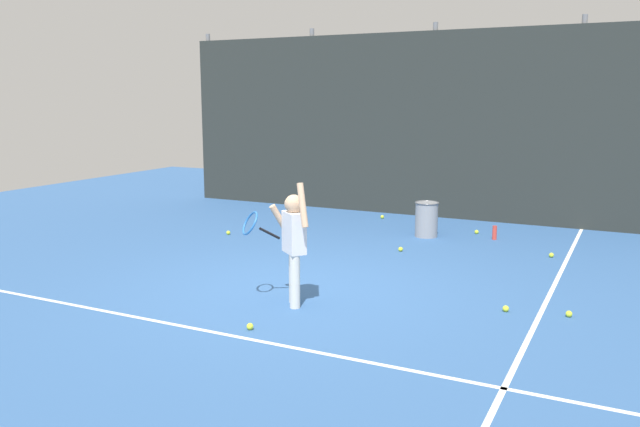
{
  "coord_description": "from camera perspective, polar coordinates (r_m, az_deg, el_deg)",
  "views": [
    {
      "loc": [
        3.49,
        -6.44,
        2.22
      ],
      "look_at": [
        0.13,
        0.32,
        0.85
      ],
      "focal_mm": 36.33,
      "sensor_mm": 36.0,
      "label": 1
    }
  ],
  "objects": [
    {
      "name": "ball_hopper",
      "position": [
        10.49,
        9.36,
        -0.47
      ],
      "size": [
        0.38,
        0.38,
        0.56
      ],
      "color": "gray",
      "rests_on": "ground"
    },
    {
      "name": "ground_plane",
      "position": [
        7.66,
        -1.95,
        -6.57
      ],
      "size": [
        20.0,
        20.0,
        0.0
      ],
      "primitive_type": "plane",
      "color": "#335B93"
    },
    {
      "name": "tennis_ball_0",
      "position": [
        10.64,
        -8.08,
        -1.68
      ],
      "size": [
        0.07,
        0.07,
        0.07
      ],
      "primitive_type": "sphere",
      "color": "#CCE033",
      "rests_on": "ground"
    },
    {
      "name": "water_bottle",
      "position": [
        10.53,
        15.13,
        -1.64
      ],
      "size": [
        0.07,
        0.07,
        0.22
      ],
      "primitive_type": "cylinder",
      "color": "#D83F33",
      "rests_on": "ground"
    },
    {
      "name": "tennis_ball_2",
      "position": [
        10.9,
        13.63,
        -1.59
      ],
      "size": [
        0.07,
        0.07,
        0.07
      ],
      "primitive_type": "sphere",
      "color": "#CCE033",
      "rests_on": "ground"
    },
    {
      "name": "tennis_ball_7",
      "position": [
        9.48,
        7.11,
        -3.14
      ],
      "size": [
        0.07,
        0.07,
        0.07
      ],
      "primitive_type": "sphere",
      "color": "#CCE033",
      "rests_on": "ground"
    },
    {
      "name": "court_line_sideline",
      "position": [
        7.81,
        19.54,
        -6.83
      ],
      "size": [
        0.05,
        9.0,
        0.0
      ],
      "primitive_type": "cube",
      "color": "white",
      "rests_on": "ground"
    },
    {
      "name": "fence_post_3",
      "position": [
        11.74,
        21.74,
        7.34
      ],
      "size": [
        0.09,
        0.09,
        3.53
      ],
      "primitive_type": "cylinder",
      "color": "slate",
      "rests_on": "ground"
    },
    {
      "name": "court_line_baseline",
      "position": [
        6.34,
        -9.13,
        -10.32
      ],
      "size": [
        9.0,
        0.05,
        0.0
      ],
      "primitive_type": "cube",
      "color": "white",
      "rests_on": "ground"
    },
    {
      "name": "tennis_ball_5",
      "position": [
        9.62,
        19.71,
        -3.47
      ],
      "size": [
        0.07,
        0.07,
        0.07
      ],
      "primitive_type": "sphere",
      "color": "#CCE033",
      "rests_on": "ground"
    },
    {
      "name": "fence_post_2",
      "position": [
        12.21,
        9.89,
        8.0
      ],
      "size": [
        0.09,
        0.09,
        3.53
      ],
      "primitive_type": "cylinder",
      "color": "slate",
      "rests_on": "ground"
    },
    {
      "name": "tennis_ball_3",
      "position": [
        6.37,
        -6.19,
        -9.86
      ],
      "size": [
        0.07,
        0.07,
        0.07
      ],
      "primitive_type": "sphere",
      "color": "#CCE033",
      "rests_on": "ground"
    },
    {
      "name": "tennis_ball_4",
      "position": [
        7.1,
        16.05,
        -8.06
      ],
      "size": [
        0.07,
        0.07,
        0.07
      ],
      "primitive_type": "sphere",
      "color": "#CCE033",
      "rests_on": "ground"
    },
    {
      "name": "tennis_ball_6",
      "position": [
        11.98,
        5.51,
        -0.29
      ],
      "size": [
        0.07,
        0.07,
        0.07
      ],
      "primitive_type": "sphere",
      "color": "#CCE033",
      "rests_on": "ground"
    },
    {
      "name": "fence_post_0",
      "position": [
        14.46,
        -9.64,
        8.33
      ],
      "size": [
        0.09,
        0.09,
        3.53
      ],
      "primitive_type": "cylinder",
      "color": "slate",
      "rests_on": "ground"
    },
    {
      "name": "back_fence_windscreen",
      "position": [
        12.16,
        9.8,
        7.64
      ],
      "size": [
        10.29,
        0.08,
        3.38
      ],
      "primitive_type": "cube",
      "color": "#282D2B",
      "rests_on": "ground"
    },
    {
      "name": "tennis_ball_1",
      "position": [
        7.14,
        21.08,
        -8.25
      ],
      "size": [
        0.07,
        0.07,
        0.07
      ],
      "primitive_type": "sphere",
      "color": "#CCE033",
      "rests_on": "ground"
    },
    {
      "name": "fence_post_1",
      "position": [
        13.14,
        -0.7,
        8.3
      ],
      "size": [
        0.09,
        0.09,
        3.53
      ],
      "primitive_type": "cylinder",
      "color": "slate",
      "rests_on": "ground"
    },
    {
      "name": "tennis_player",
      "position": [
        6.87,
        -2.47,
        -2.27
      ],
      "size": [
        0.89,
        0.5,
        1.35
      ],
      "rotation": [
        0.0,
        0.0,
        -0.7
      ],
      "color": "silver",
      "rests_on": "ground"
    }
  ]
}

